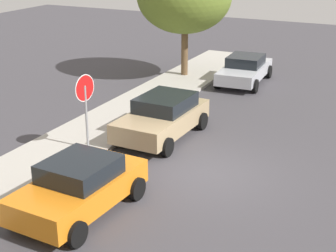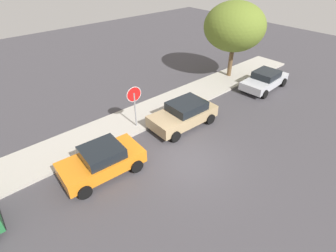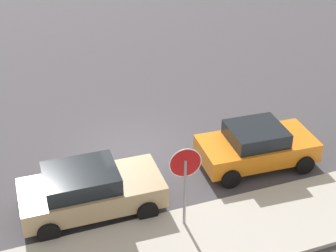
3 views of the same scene
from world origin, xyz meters
name	(u,v)px [view 3 (image 3 of 3)]	position (x,y,z in m)	size (l,w,h in m)	color
ground_plane	(134,152)	(0.00, 0.00, 0.00)	(60.00, 60.00, 0.00)	#423F44
sidewalk_curb	(186,244)	(0.00, 4.96, 0.07)	(32.00, 2.77, 0.14)	#B2ADA3
stop_sign	(185,174)	(-0.23, 4.22, 1.87)	(0.89, 0.12, 2.67)	gray
parked_car_tan	(89,190)	(2.11, 2.59, 0.77)	(4.19, 2.20, 1.49)	tan
parked_car_orange	(256,146)	(-3.63, 2.13, 0.74)	(3.93, 2.24, 1.45)	orange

